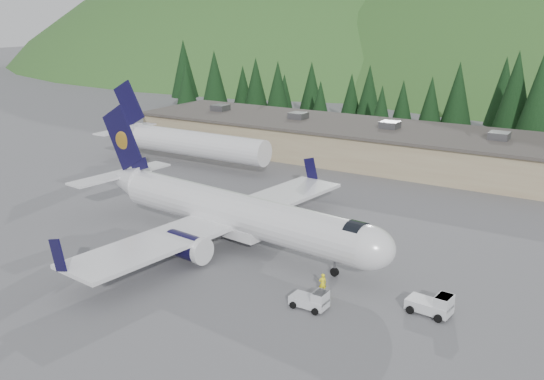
{
  "coord_description": "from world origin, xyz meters",
  "views": [
    {
      "loc": [
        30.58,
        -43.46,
        21.29
      ],
      "look_at": [
        0.0,
        6.0,
        4.0
      ],
      "focal_mm": 40.0,
      "sensor_mm": 36.0,
      "label": 1
    }
  ],
  "objects_px": {
    "baggage_tug_a": "(312,300)",
    "baggage_tug_b": "(433,305)",
    "second_airliner": "(183,141)",
    "terminal_building": "(357,142)",
    "airliner": "(230,212)",
    "ramp_worker": "(323,283)"
  },
  "relations": [
    {
      "from": "baggage_tug_b",
      "to": "ramp_worker",
      "type": "relative_size",
      "value": 2.0
    },
    {
      "from": "airliner",
      "to": "baggage_tug_b",
      "type": "height_order",
      "value": "airliner"
    },
    {
      "from": "second_airliner",
      "to": "baggage_tug_a",
      "type": "bearing_deg",
      "value": -38.64
    },
    {
      "from": "second_airliner",
      "to": "ramp_worker",
      "type": "xyz_separation_m",
      "value": [
        36.16,
        -26.66,
        -2.49
      ]
    },
    {
      "from": "baggage_tug_a",
      "to": "baggage_tug_b",
      "type": "bearing_deg",
      "value": 26.51
    },
    {
      "from": "second_airliner",
      "to": "baggage_tug_a",
      "type": "distance_m",
      "value": 47.02
    },
    {
      "from": "airliner",
      "to": "baggage_tug_a",
      "type": "bearing_deg",
      "value": -23.36
    },
    {
      "from": "second_airliner",
      "to": "ramp_worker",
      "type": "bearing_deg",
      "value": -36.4
    },
    {
      "from": "airliner",
      "to": "ramp_worker",
      "type": "relative_size",
      "value": 21.3
    },
    {
      "from": "baggage_tug_a",
      "to": "baggage_tug_b",
      "type": "height_order",
      "value": "baggage_tug_b"
    },
    {
      "from": "baggage_tug_a",
      "to": "ramp_worker",
      "type": "height_order",
      "value": "ramp_worker"
    },
    {
      "from": "second_airliner",
      "to": "terminal_building",
      "type": "relative_size",
      "value": 0.39
    },
    {
      "from": "airliner",
      "to": "ramp_worker",
      "type": "height_order",
      "value": "airliner"
    },
    {
      "from": "second_airliner",
      "to": "ramp_worker",
      "type": "relative_size",
      "value": 16.43
    },
    {
      "from": "second_airliner",
      "to": "baggage_tug_a",
      "type": "xyz_separation_m",
      "value": [
        36.67,
        -29.31,
        -2.65
      ]
    },
    {
      "from": "baggage_tug_a",
      "to": "airliner",
      "type": "bearing_deg",
      "value": 150.76
    },
    {
      "from": "second_airliner",
      "to": "baggage_tug_b",
      "type": "height_order",
      "value": "second_airliner"
    },
    {
      "from": "baggage_tug_a",
      "to": "baggage_tug_b",
      "type": "xyz_separation_m",
      "value": [
        7.92,
        3.79,
        0.1
      ]
    },
    {
      "from": "second_airliner",
      "to": "baggage_tug_b",
      "type": "xyz_separation_m",
      "value": [
        44.59,
        -25.53,
        -2.56
      ]
    },
    {
      "from": "baggage_tug_a",
      "to": "baggage_tug_b",
      "type": "distance_m",
      "value": 8.78
    },
    {
      "from": "baggage_tug_b",
      "to": "ramp_worker",
      "type": "distance_m",
      "value": 8.5
    },
    {
      "from": "baggage_tug_b",
      "to": "terminal_building",
      "type": "xyz_separation_m",
      "value": [
        -24.67,
        41.53,
        1.86
      ]
    }
  ]
}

